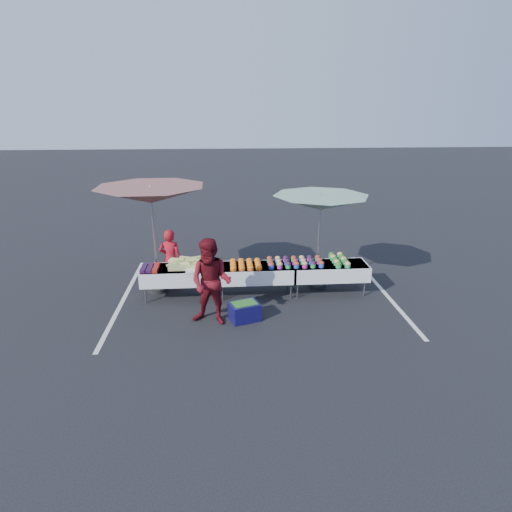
{
  "coord_description": "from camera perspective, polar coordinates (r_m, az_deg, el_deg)",
  "views": [
    {
      "loc": [
        -0.71,
        -9.63,
        4.35
      ],
      "look_at": [
        0.0,
        0.0,
        1.0
      ],
      "focal_mm": 30.0,
      "sensor_mm": 36.0,
      "label": 1
    }
  ],
  "objects": [
    {
      "name": "plastic_bags",
      "position": [
        10.02,
        -8.46,
        -1.98
      ],
      "size": [
        0.3,
        0.25,
        0.05
      ],
      "primitive_type": "cube",
      "color": "white",
      "rests_on": "table_left"
    },
    {
      "name": "vendor",
      "position": [
        10.88,
        -11.31,
        -0.44
      ],
      "size": [
        0.63,
        0.47,
        1.55
      ],
      "primitive_type": "imported",
      "rotation": [
        0.0,
        0.0,
        2.95
      ],
      "color": "#AF1422",
      "rests_on": "ground"
    },
    {
      "name": "potato_cups",
      "position": [
        10.39,
        5.23,
        -0.76
      ],
      "size": [
        1.34,
        0.58,
        0.16
      ],
      "color": "blue",
      "rests_on": "table_right"
    },
    {
      "name": "carrot_bowls",
      "position": [
        10.26,
        -1.39,
        -1.11
      ],
      "size": [
        0.75,
        0.69,
        0.11
      ],
      "color": "#C55A15",
      "rests_on": "table_center"
    },
    {
      "name": "table_left",
      "position": [
        10.4,
        -9.95,
        -2.41
      ],
      "size": [
        1.86,
        0.81,
        0.75
      ],
      "color": "white",
      "rests_on": "ground"
    },
    {
      "name": "stripe_right",
      "position": [
        11.27,
        16.5,
        -4.4
      ],
      "size": [
        0.1,
        5.0,
        0.0
      ],
      "primitive_type": "cube",
      "color": "silver",
      "rests_on": "ground"
    },
    {
      "name": "umbrella_right",
      "position": [
        10.52,
        8.58,
        6.95
      ],
      "size": [
        2.37,
        2.37,
        2.39
      ],
      "rotation": [
        0.0,
        0.0,
        -0.01
      ],
      "color": "black",
      "rests_on": "ground"
    },
    {
      "name": "customer",
      "position": [
        8.92,
        -5.99,
        -3.51
      ],
      "size": [
        1.08,
        0.95,
        1.86
      ],
      "primitive_type": "imported",
      "rotation": [
        0.0,
        0.0,
        -0.32
      ],
      "color": "maroon",
      "rests_on": "ground"
    },
    {
      "name": "table_center",
      "position": [
        10.36,
        0.0,
        -2.18
      ],
      "size": [
        1.86,
        0.81,
        0.75
      ],
      "color": "white",
      "rests_on": "ground"
    },
    {
      "name": "umbrella_left",
      "position": [
        10.36,
        -13.85,
        7.83
      ],
      "size": [
        3.37,
        3.37,
        2.67
      ],
      "rotation": [
        0.0,
        0.0,
        -0.36
      ],
      "color": "black",
      "rests_on": "ground"
    },
    {
      "name": "stripe_left",
      "position": [
        10.85,
        -17.18,
        -5.39
      ],
      "size": [
        0.1,
        5.0,
        0.0
      ],
      "primitive_type": "cube",
      "color": "silver",
      "rests_on": "ground"
    },
    {
      "name": "bean_baskets",
      "position": [
        10.7,
        11.04,
        -0.49
      ],
      "size": [
        0.36,
        0.86,
        0.15
      ],
      "color": "green",
      "rests_on": "table_right"
    },
    {
      "name": "storage_bin",
      "position": [
        9.29,
        -1.53,
        -7.35
      ],
      "size": [
        0.73,
        0.62,
        0.4
      ],
      "rotation": [
        0.0,
        0.0,
        0.33
      ],
      "color": "#100D43",
      "rests_on": "ground"
    },
    {
      "name": "berry_punnets",
      "position": [
        10.37,
        -13.95,
        -1.54
      ],
      "size": [
        0.4,
        0.54,
        0.08
      ],
      "color": "black",
      "rests_on": "table_left"
    },
    {
      "name": "ground",
      "position": [
        10.59,
        0.0,
        -5.12
      ],
      "size": [
        80.0,
        80.0,
        0.0
      ],
      "primitive_type": "plane",
      "color": "black"
    },
    {
      "name": "table_right",
      "position": [
        10.64,
        9.72,
        -1.89
      ],
      "size": [
        1.86,
        0.81,
        0.75
      ],
      "color": "white",
      "rests_on": "ground"
    },
    {
      "name": "corn_pile",
      "position": [
        10.33,
        -8.61,
        -0.96
      ],
      "size": [
        1.16,
        0.57,
        0.26
      ],
      "color": "#A8B65D",
      "rests_on": "table_left"
    }
  ]
}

